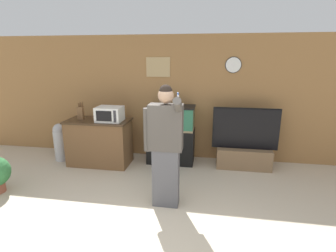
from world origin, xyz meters
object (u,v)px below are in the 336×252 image
(aquarium_on_stand, at_px, (171,134))
(trash_bin, at_px, (60,141))
(tv_on_stand, at_px, (244,151))
(person_standing, at_px, (165,145))
(knife_block, at_px, (81,113))
(microwave, at_px, (110,114))
(counter_island, at_px, (100,142))

(aquarium_on_stand, relative_size, trash_bin, 1.50)
(tv_on_stand, relative_size, person_standing, 0.70)
(knife_block, bearing_deg, microwave, -4.71)
(trash_bin, bearing_deg, aquarium_on_stand, 6.76)
(microwave, distance_m, person_standing, 1.84)
(microwave, xyz_separation_m, trash_bin, (-1.19, 0.10, -0.66))
(counter_island, xyz_separation_m, aquarium_on_stand, (1.43, 0.33, 0.14))
(counter_island, bearing_deg, microwave, -10.17)
(tv_on_stand, bearing_deg, counter_island, -174.53)
(counter_island, bearing_deg, person_standing, -39.27)
(counter_island, height_order, trash_bin, counter_island)
(microwave, bearing_deg, person_standing, -43.52)
(knife_block, bearing_deg, person_standing, -33.79)
(person_standing, bearing_deg, aquarium_on_stand, 95.89)
(knife_block, bearing_deg, tv_on_stand, 4.81)
(tv_on_stand, distance_m, trash_bin, 3.83)
(microwave, bearing_deg, knife_block, 175.29)
(microwave, bearing_deg, tv_on_stand, 7.09)
(microwave, bearing_deg, counter_island, 169.83)
(person_standing, bearing_deg, counter_island, 140.73)
(aquarium_on_stand, bearing_deg, knife_block, -169.66)
(person_standing, xyz_separation_m, trash_bin, (-2.51, 1.36, -0.53))
(microwave, bearing_deg, trash_bin, 175.10)
(aquarium_on_stand, bearing_deg, trash_bin, -173.24)
(counter_island, xyz_separation_m, microwave, (0.27, -0.05, 0.61))
(knife_block, xyz_separation_m, trash_bin, (-0.55, 0.05, -0.66))
(tv_on_stand, bearing_deg, trash_bin, -176.61)
(person_standing, bearing_deg, trash_bin, 151.54)
(microwave, distance_m, trash_bin, 1.36)
(microwave, xyz_separation_m, tv_on_stand, (2.64, 0.33, -0.72))
(knife_block, distance_m, trash_bin, 0.86)
(counter_island, height_order, person_standing, person_standing)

